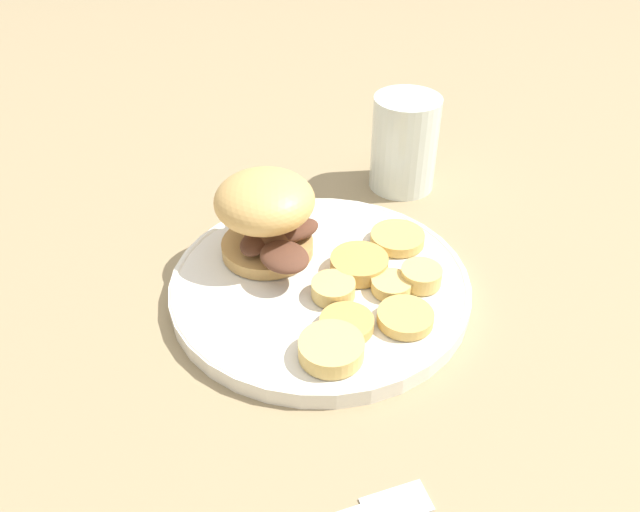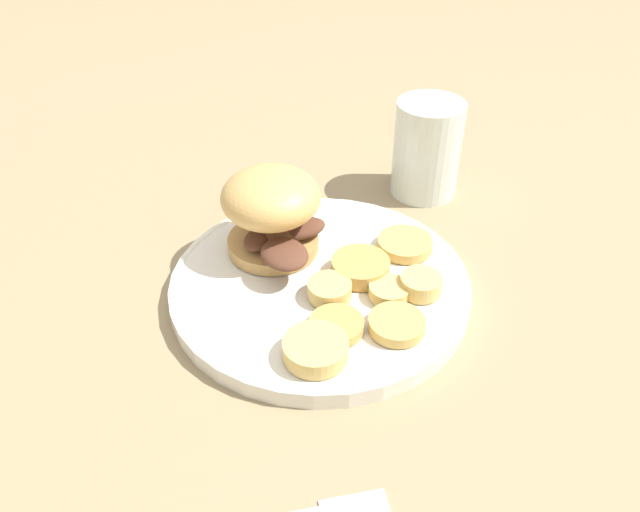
% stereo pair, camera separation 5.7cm
% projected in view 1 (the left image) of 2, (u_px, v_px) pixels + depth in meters
% --- Properties ---
extents(ground_plane, '(4.00, 4.00, 0.00)m').
position_uv_depth(ground_plane, '(320.00, 292.00, 0.60)').
color(ground_plane, '#937F5B').
extents(dinner_plate, '(0.28, 0.28, 0.02)m').
position_uv_depth(dinner_plate, '(320.00, 284.00, 0.59)').
color(dinner_plate, white).
rests_on(dinner_plate, ground_plane).
extents(sandwich, '(0.14, 0.10, 0.09)m').
position_uv_depth(sandwich, '(268.00, 214.00, 0.59)').
color(sandwich, tan).
rests_on(sandwich, dinner_plate).
extents(potato_round_0, '(0.04, 0.04, 0.02)m').
position_uv_depth(potato_round_0, '(421.00, 276.00, 0.58)').
color(potato_round_0, '#DBB766').
rests_on(potato_round_0, dinner_plate).
extents(potato_round_1, '(0.05, 0.05, 0.01)m').
position_uv_depth(potato_round_1, '(405.00, 317.00, 0.54)').
color(potato_round_1, tan).
rests_on(potato_round_1, dinner_plate).
extents(potato_round_2, '(0.05, 0.05, 0.02)m').
position_uv_depth(potato_round_2, '(325.00, 349.00, 0.50)').
color(potato_round_2, '#DBB766').
rests_on(potato_round_2, dinner_plate).
extents(potato_round_3, '(0.04, 0.04, 0.01)m').
position_uv_depth(potato_round_3, '(391.00, 285.00, 0.57)').
color(potato_round_3, '#DBB766').
rests_on(potato_round_3, dinner_plate).
extents(potato_round_4, '(0.04, 0.04, 0.01)m').
position_uv_depth(potato_round_4, '(333.00, 289.00, 0.56)').
color(potato_round_4, '#DBB766').
rests_on(potato_round_4, dinner_plate).
extents(potato_round_5, '(0.05, 0.05, 0.01)m').
position_uv_depth(potato_round_5, '(347.00, 324.00, 0.53)').
color(potato_round_5, tan).
rests_on(potato_round_5, dinner_plate).
extents(potato_round_6, '(0.06, 0.06, 0.02)m').
position_uv_depth(potato_round_6, '(359.00, 264.00, 0.59)').
color(potato_round_6, tan).
rests_on(potato_round_6, dinner_plate).
extents(potato_round_7, '(0.05, 0.05, 0.01)m').
position_uv_depth(potato_round_7, '(397.00, 238.00, 0.63)').
color(potato_round_7, tan).
rests_on(potato_round_7, dinner_plate).
extents(drinking_glass, '(0.08, 0.08, 0.11)m').
position_uv_depth(drinking_glass, '(404.00, 143.00, 0.72)').
color(drinking_glass, silver).
rests_on(drinking_glass, ground_plane).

